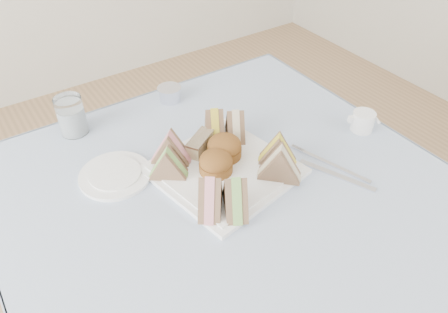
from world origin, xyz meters
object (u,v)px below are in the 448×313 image
table (231,287)px  serving_plate (224,170)px  water_glass (71,116)px  creamer_jug (363,121)px

table → serving_plate: size_ratio=2.96×
table → serving_plate: serving_plate is taller
water_glass → creamer_jug: water_glass is taller
water_glass → creamer_jug: (0.66, -0.43, -0.03)m
water_glass → creamer_jug: size_ratio=1.74×
table → serving_plate: bearing=71.4°
table → creamer_jug: creamer_jug is taller
table → water_glass: size_ratio=8.38×
serving_plate → water_glass: water_glass is taller
table → water_glass: 0.65m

